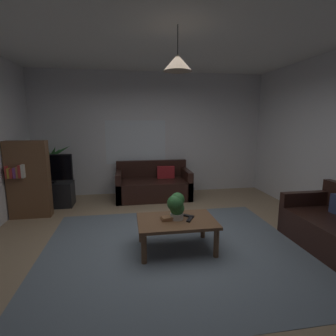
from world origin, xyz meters
TOP-DOWN VIEW (x-y plane):
  - floor at (0.00, 0.00)m, footprint 5.45×5.50m
  - rug at (0.00, -0.20)m, footprint 3.54×3.03m
  - wall_back at (0.00, 2.78)m, footprint 5.57×0.06m
  - ceiling at (0.00, 0.00)m, footprint 5.45×5.50m
  - window_pane at (-0.38, 2.75)m, footprint 1.41×0.01m
  - couch_under_window at (-0.02, 2.26)m, footprint 1.65×0.86m
  - coffee_table at (0.04, -0.18)m, footprint 1.05×0.70m
  - book_on_table_0 at (-0.10, -0.18)m, footprint 0.15×0.13m
  - book_on_table_1 at (-0.09, -0.18)m, footprint 0.15×0.13m
  - remote_on_table_0 at (0.22, -0.10)m, footprint 0.16×0.14m
  - remote_on_table_1 at (0.21, -0.23)m, footprint 0.12×0.16m
  - potted_plant_on_table at (0.04, -0.15)m, footprint 0.24×0.23m
  - tv_stand at (-2.17, 2.00)m, footprint 0.90×0.44m
  - tv at (-2.17, 1.98)m, footprint 0.95×0.16m
  - potted_palm_corner at (-2.25, 2.55)m, footprint 0.77×0.88m
  - bookshelf_corner at (-2.36, 1.43)m, footprint 0.70×0.31m
  - pendant_lamp at (0.04, -0.18)m, footprint 0.35×0.35m

SIDE VIEW (x-z plane):
  - floor at x=0.00m, z-range -0.02..0.00m
  - rug at x=0.00m, z-range 0.00..0.01m
  - tv_stand at x=-2.17m, z-range 0.00..0.50m
  - couch_under_window at x=-0.02m, z-range -0.14..0.68m
  - coffee_table at x=0.04m, z-range 0.15..0.58m
  - remote_on_table_0 at x=0.22m, z-range 0.43..0.45m
  - remote_on_table_1 at x=0.21m, z-range 0.43..0.45m
  - book_on_table_0 at x=-0.10m, z-range 0.43..0.46m
  - book_on_table_1 at x=-0.09m, z-range 0.46..0.48m
  - potted_palm_corner at x=-2.25m, z-range -0.05..1.22m
  - potted_plant_on_table at x=0.04m, z-range 0.44..0.81m
  - bookshelf_corner at x=-2.36m, z-range 0.01..1.41m
  - tv at x=-2.17m, z-range 0.51..1.09m
  - window_pane at x=-0.38m, z-range 0.73..1.75m
  - wall_back at x=0.00m, z-range 0.00..2.86m
  - pendant_lamp at x=0.04m, z-range 2.17..2.69m
  - ceiling at x=0.00m, z-range 2.86..2.88m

